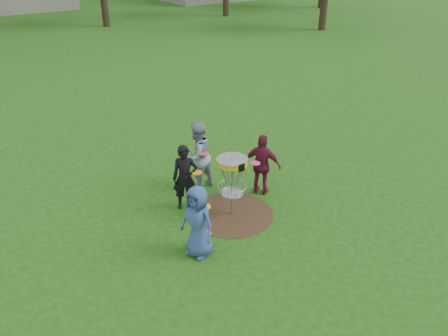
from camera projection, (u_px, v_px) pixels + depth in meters
ground at (232, 214)px, 9.49m from camera, size 100.00×100.00×0.00m
dirt_patch at (232, 214)px, 9.49m from camera, size 1.80×1.80×0.01m
player_blue at (198, 222)px, 7.97m from camera, size 0.66×0.82×1.45m
player_black at (185, 178)px, 9.38m from camera, size 0.65×0.59×1.49m
player_grey at (197, 156)px, 10.11m from camera, size 0.92×0.78×1.67m
player_maroon at (262, 165)px, 9.92m from camera, size 0.80×0.91×1.47m
disc_on_grass at (206, 234)px, 8.84m from camera, size 0.22×0.22×0.02m
disc_golf_basket at (232, 173)px, 9.01m from camera, size 0.66×0.67×1.38m
held_discs at (216, 172)px, 9.21m from camera, size 2.07×1.92×0.15m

